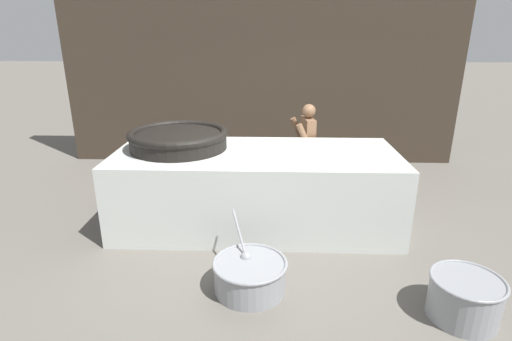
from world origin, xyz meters
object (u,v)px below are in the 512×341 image
at_px(giant_wok_near, 179,138).
at_px(prep_bowl_meat, 465,296).
at_px(prep_bowl_vegetables, 250,274).
at_px(cook, 307,147).

bearing_deg(giant_wok_near, prep_bowl_meat, -33.35).
xyz_separation_m(giant_wok_near, prep_bowl_vegetables, (1.03, -1.64, -0.98)).
distance_m(giant_wok_near, prep_bowl_vegetables, 2.17).
height_order(giant_wok_near, prep_bowl_meat, giant_wok_near).
distance_m(giant_wok_near, prep_bowl_meat, 3.74).
height_order(giant_wok_near, cook, cook).
relative_size(giant_wok_near, cook, 0.90).
bearing_deg(cook, prep_bowl_meat, 104.26).
relative_size(giant_wok_near, prep_bowl_meat, 2.01).
bearing_deg(cook, prep_bowl_vegetables, 64.47).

